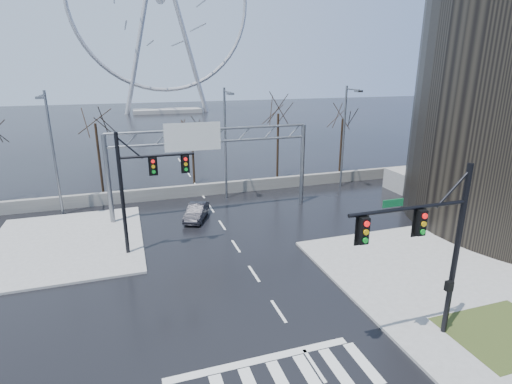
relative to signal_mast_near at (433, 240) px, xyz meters
name	(u,v)px	position (x,y,z in m)	size (l,w,h in m)	color
ground	(279,311)	(-5.14, 4.04, -4.87)	(260.00, 260.00, 0.00)	black
sidewalk_right_ext	(417,263)	(4.86, 6.04, -4.80)	(12.00, 10.00, 0.15)	gray
sidewalk_far	(67,243)	(-16.14, 16.04, -4.80)	(10.00, 12.00, 0.15)	gray
grass_strip	(504,333)	(3.86, -0.96, -4.72)	(5.00, 4.00, 0.02)	#303C19
barrier_wall	(202,190)	(-5.14, 24.04, -4.32)	(52.00, 0.50, 1.10)	slate
signal_mast_near	(433,240)	(0.00, 0.00, 0.00)	(5.52, 0.41, 8.00)	black
signal_mast_far	(140,182)	(-11.01, 13.00, -0.04)	(4.72, 0.41, 8.00)	black
sign_gantry	(207,152)	(-5.52, 19.00, 0.31)	(16.36, 0.40, 7.60)	slate
streetlight_left	(52,145)	(-17.14, 22.20, 1.01)	(0.50, 2.55, 10.00)	slate
streetlight_mid	(226,136)	(-3.14, 22.20, 1.01)	(0.50, 2.55, 10.00)	slate
streetlight_right	(346,129)	(8.86, 22.20, 1.01)	(0.50, 2.55, 10.00)	slate
tree_left	(96,132)	(-14.14, 27.54, 1.10)	(3.75, 3.75, 7.50)	black
tree_center	(192,134)	(-5.14, 28.54, 0.30)	(3.25, 3.25, 6.50)	black
tree_right	(278,121)	(3.86, 27.54, 1.34)	(3.90, 3.90, 7.80)	black
tree_far_right	(342,125)	(11.86, 28.04, 0.54)	(3.40, 3.40, 6.80)	black
ferris_wheel	(161,7)	(-0.14, 99.04, 21.26)	(45.00, 6.00, 50.91)	gray
car	(196,212)	(-6.77, 17.94, -4.25)	(1.32, 3.79, 1.25)	black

